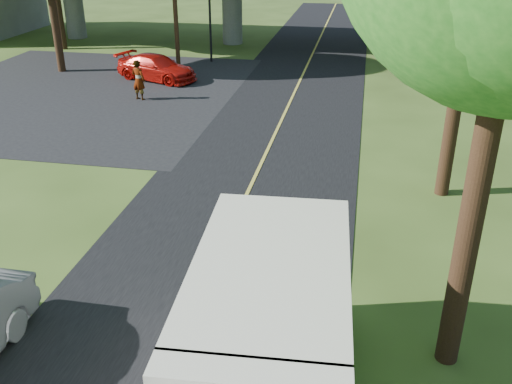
% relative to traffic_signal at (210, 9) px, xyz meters
% --- Properties ---
extents(ground, '(120.00, 120.00, 0.00)m').
position_rel_traffic_signal_xyz_m(ground, '(6.00, -26.00, -3.20)').
color(ground, '#384D1B').
rests_on(ground, ground).
extents(road, '(7.00, 90.00, 0.02)m').
position_rel_traffic_signal_xyz_m(road, '(6.00, -16.00, -3.19)').
color(road, black).
rests_on(road, ground).
extents(parking_lot, '(16.00, 18.00, 0.01)m').
position_rel_traffic_signal_xyz_m(parking_lot, '(-5.00, -8.00, -3.19)').
color(parking_lot, black).
rests_on(parking_lot, ground).
extents(lane_line, '(0.12, 90.00, 0.01)m').
position_rel_traffic_signal_xyz_m(lane_line, '(6.00, -16.00, -3.17)').
color(lane_line, gold).
rests_on(lane_line, road).
extents(traffic_signal, '(0.18, 0.22, 5.20)m').
position_rel_traffic_signal_xyz_m(traffic_signal, '(0.00, 0.00, 0.00)').
color(traffic_signal, black).
rests_on(traffic_signal, ground).
extents(step_van, '(3.03, 7.29, 3.00)m').
position_rel_traffic_signal_xyz_m(step_van, '(8.20, -27.57, -1.57)').
color(step_van, silver).
rests_on(step_van, ground).
extents(red_sedan, '(5.08, 3.35, 1.37)m').
position_rel_traffic_signal_xyz_m(red_sedan, '(-1.82, -4.85, -2.52)').
color(red_sedan, '#B3120B').
rests_on(red_sedan, ground).
extents(pedestrian, '(0.83, 0.67, 1.97)m').
position_rel_traffic_signal_xyz_m(pedestrian, '(-1.35, -8.68, -2.21)').
color(pedestrian, gray).
rests_on(pedestrian, ground).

